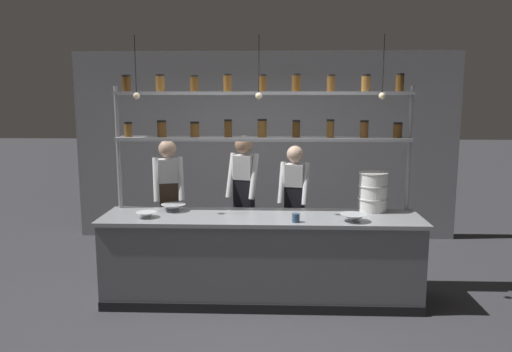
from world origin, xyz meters
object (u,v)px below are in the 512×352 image
spice_shelf_unit (262,120)px  prep_bowl_near_left (353,218)px  chef_right (294,202)px  prep_bowl_center_front (146,215)px  chef_left (169,198)px  chef_center (244,195)px  serving_cup_front (296,218)px  container_stack (373,192)px  prep_bowl_center_back (173,208)px

spice_shelf_unit → prep_bowl_near_left: 1.43m
spice_shelf_unit → chef_right: bearing=52.8°
chef_right → prep_bowl_center_front: size_ratio=7.42×
spice_shelf_unit → prep_bowl_center_front: 1.58m
chef_left → prep_bowl_near_left: size_ratio=6.12×
chef_center → serving_cup_front: (0.58, -1.08, -0.01)m
serving_cup_front → container_stack: bearing=31.7°
chef_right → container_stack: size_ratio=3.70×
prep_bowl_center_front → chef_right: bearing=31.5°
chef_right → serving_cup_front: chef_right is taller
chef_center → prep_bowl_near_left: 1.55m
chef_right → container_stack: (0.83, -0.56, 0.24)m
container_stack → spice_shelf_unit: bearing=177.4°
spice_shelf_unit → prep_bowl_center_front: size_ratio=15.18×
prep_bowl_center_front → container_stack: bearing=9.4°
prep_bowl_center_front → chef_left: bearing=87.0°
prep_bowl_near_left → spice_shelf_unit: bearing=150.4°
chef_center → chef_right: 0.62m
chef_center → serving_cup_front: 1.23m
prep_bowl_center_front → serving_cup_front: bearing=-5.0°
chef_center → serving_cup_front: chef_center is taller
prep_bowl_center_front → chef_center: bearing=45.0°
prep_bowl_center_back → prep_bowl_center_front: bearing=-125.4°
prep_bowl_near_left → prep_bowl_center_front: (-2.11, 0.08, -0.01)m
chef_left → chef_center: chef_center is taller
chef_right → spice_shelf_unit: bearing=-114.2°
chef_left → chef_right: (1.51, 0.07, -0.05)m
chef_left → prep_bowl_near_left: (2.06, -0.96, 0.01)m
spice_shelf_unit → container_stack: (1.21, -0.05, -0.77)m
spice_shelf_unit → prep_bowl_center_back: size_ratio=12.02×
chef_center → prep_bowl_near_left: bearing=-25.6°
chef_center → prep_bowl_center_front: bearing=-119.1°
chef_right → prep_bowl_center_back: chef_right is taller
prep_bowl_center_back → spice_shelf_unit: bearing=8.4°
chef_center → chef_left: bearing=-160.0°
chef_center → prep_bowl_center_front: size_ratio=7.99×
prep_bowl_center_back → serving_cup_front: (1.31, -0.44, 0.01)m
spice_shelf_unit → serving_cup_front: (0.36, -0.58, -0.94)m
prep_bowl_near_left → serving_cup_front: serving_cup_front is taller
spice_shelf_unit → prep_bowl_near_left: spice_shelf_unit is taller
chef_left → prep_bowl_near_left: chef_left is taller
chef_right → container_stack: 1.03m
prep_bowl_center_front → serving_cup_front: size_ratio=2.44×
spice_shelf_unit → chef_center: (-0.23, 0.50, -0.92)m
container_stack → prep_bowl_center_back: (-2.17, -0.09, -0.18)m
chef_center → chef_right: bearing=16.7°
chef_right → chef_center: bearing=-166.3°
prep_bowl_near_left → prep_bowl_center_front: size_ratio=1.27×
chef_center → prep_bowl_near_left: chef_center is taller
prep_bowl_near_left → prep_bowl_center_back: (-1.89, 0.39, -0.00)m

